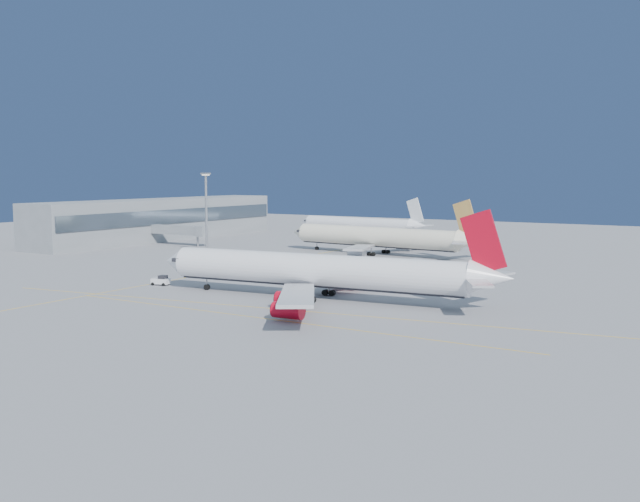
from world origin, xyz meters
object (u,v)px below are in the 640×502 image
Objects in this scene: airliner_virgin at (321,271)px; pushback_tug at (161,281)px; airliner_etihad at (380,237)px; airliner_third at (360,224)px; light_mast at (206,208)px.

airliner_virgin reaches higher than pushback_tug.
airliner_etihad is 63.13m from airliner_third.
light_mast is at bearing -87.41° from airliner_third.
airliner_virgin reaches higher than airliner_etihad.
airliner_etihad reaches higher than airliner_third.
airliner_virgin is 39.27m from pushback_tug.
airliner_virgin is 1.25× the size of airliner_third.
airliner_third is at bearing 109.30° from airliner_virgin.
light_mast is (-5.25, -84.56, 9.68)m from airliner_third.
airliner_virgin is 17.57× the size of pushback_tug.
light_mast reaches higher than pushback_tug.
pushback_tug is (-13.95, -77.85, -4.23)m from airliner_etihad.
light_mast is (-26.09, 45.96, 13.40)m from pushback_tug.
airliner_third is 85.28m from light_mast.
airliner_third reaches higher than pushback_tug.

